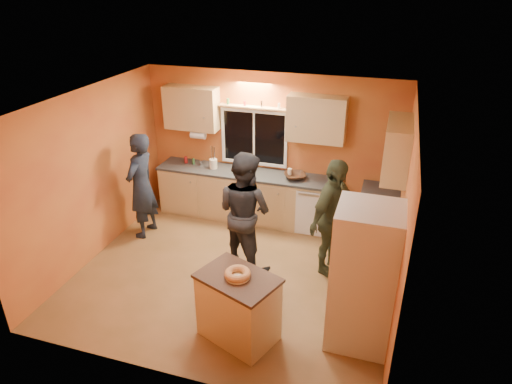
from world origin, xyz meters
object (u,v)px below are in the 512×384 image
at_px(person_left, 141,186).
at_px(island, 238,307).
at_px(person_center, 245,211).
at_px(person_right, 332,218).
at_px(refrigerator, 363,277).

bearing_deg(person_left, island, 54.07).
distance_m(island, person_left, 3.01).
bearing_deg(island, person_left, 162.98).
height_order(island, person_left, person_left).
height_order(island, person_center, person_center).
bearing_deg(person_left, person_right, 89.83).
bearing_deg(refrigerator, island, -163.87).
height_order(person_left, person_right, person_left).
bearing_deg(island, refrigerator, 37.65).
distance_m(island, person_center, 1.62).
distance_m(refrigerator, person_left, 3.99).
xyz_separation_m(island, person_center, (-0.41, 1.49, 0.47)).
bearing_deg(person_left, person_center, 81.80).
distance_m(island, person_right, 1.95).
xyz_separation_m(island, person_left, (-2.33, 1.86, 0.45)).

